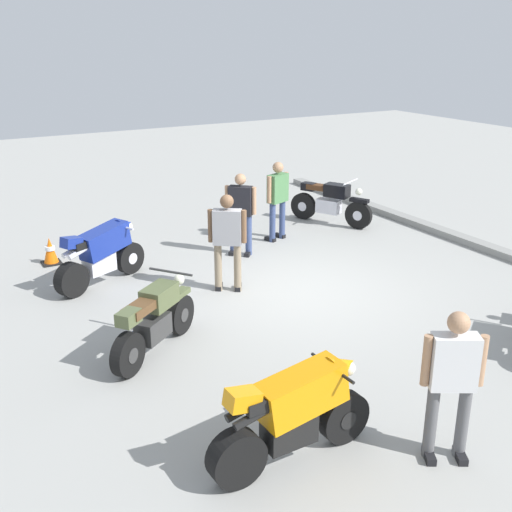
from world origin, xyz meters
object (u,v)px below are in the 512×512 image
at_px(motorcycle_olive_vintage, 154,321).
at_px(traffic_cone, 50,251).
at_px(motorcycle_black_cruiser, 330,202).
at_px(person_in_white_shirt, 452,377).
at_px(person_in_black_shirt, 241,209).
at_px(person_in_gray_shirt, 227,237).
at_px(motorcycle_orange_sportbike, 294,412).
at_px(motorcycle_blue_sportbike, 101,253).
at_px(person_in_green_shirt, 278,196).

height_order(motorcycle_olive_vintage, traffic_cone, motorcycle_olive_vintage).
bearing_deg(motorcycle_black_cruiser, person_in_white_shirt, -54.80).
bearing_deg(person_in_black_shirt, person_in_white_shirt, 33.83).
bearing_deg(person_in_gray_shirt, motorcycle_orange_sportbike, -164.47).
height_order(motorcycle_olive_vintage, person_in_black_shirt, person_in_black_shirt).
relative_size(motorcycle_olive_vintage, person_in_black_shirt, 0.99).
xyz_separation_m(person_in_black_shirt, traffic_cone, (-1.34, -3.50, -0.69)).
relative_size(person_in_gray_shirt, traffic_cone, 3.26).
bearing_deg(motorcycle_black_cruiser, motorcycle_orange_sportbike, -65.32).
height_order(motorcycle_orange_sportbike, traffic_cone, motorcycle_orange_sportbike).
relative_size(person_in_white_shirt, traffic_cone, 3.18).
xyz_separation_m(motorcycle_olive_vintage, person_in_white_shirt, (3.67, 1.84, 0.47)).
relative_size(motorcycle_orange_sportbike, motorcycle_olive_vintage, 1.18).
relative_size(person_in_black_shirt, traffic_cone, 3.15).
distance_m(motorcycle_orange_sportbike, motorcycle_blue_sportbike, 5.85).
height_order(person_in_gray_shirt, traffic_cone, person_in_gray_shirt).
distance_m(motorcycle_blue_sportbike, person_in_gray_shirt, 2.32).
distance_m(motorcycle_olive_vintage, motorcycle_blue_sportbike, 2.90).
bearing_deg(person_in_white_shirt, person_in_green_shirt, -167.93).
height_order(motorcycle_olive_vintage, person_in_gray_shirt, person_in_gray_shirt).
height_order(person_in_gray_shirt, person_in_green_shirt, person_in_gray_shirt).
height_order(person_in_white_shirt, person_in_black_shirt, person_in_white_shirt).
bearing_deg(person_in_green_shirt, traffic_cone, 59.18).
bearing_deg(person_in_black_shirt, traffic_cone, -67.15).
distance_m(motorcycle_orange_sportbike, person_in_black_shirt, 6.58).
distance_m(person_in_white_shirt, person_in_black_shirt, 6.86).
xyz_separation_m(motorcycle_orange_sportbike, person_in_gray_shirt, (-4.45, 1.52, 0.40)).
distance_m(motorcycle_orange_sportbike, traffic_cone, 7.43).
relative_size(motorcycle_black_cruiser, motorcycle_orange_sportbike, 0.98).
distance_m(motorcycle_orange_sportbike, person_in_green_shirt, 7.48).
xyz_separation_m(motorcycle_blue_sportbike, person_in_white_shirt, (6.57, 1.73, 0.37)).
distance_m(motorcycle_black_cruiser, person_in_gray_shirt, 4.68).
xyz_separation_m(motorcycle_blue_sportbike, person_in_gray_shirt, (1.39, 1.81, 0.40)).
bearing_deg(motorcycle_olive_vintage, person_in_white_shirt, -100.34).
bearing_deg(motorcycle_black_cruiser, person_in_green_shirt, -102.57).
bearing_deg(person_in_gray_shirt, person_in_white_shirt, -146.55).
bearing_deg(person_in_gray_shirt, person_in_black_shirt, -0.65).
relative_size(motorcycle_orange_sportbike, traffic_cone, 3.69).
relative_size(person_in_white_shirt, person_in_black_shirt, 1.01).
relative_size(person_in_gray_shirt, person_in_green_shirt, 1.01).
bearing_deg(person_in_green_shirt, motorcycle_black_cruiser, -95.41).
bearing_deg(motorcycle_black_cruiser, motorcycle_olive_vintage, -82.99).
height_order(motorcycle_black_cruiser, person_in_black_shirt, person_in_black_shirt).
bearing_deg(person_in_green_shirt, motorcycle_blue_sportbike, 79.02).
xyz_separation_m(motorcycle_blue_sportbike, traffic_cone, (-1.53, -0.59, -0.33)).
bearing_deg(motorcycle_black_cruiser, person_in_black_shirt, -99.94).
bearing_deg(motorcycle_blue_sportbike, person_in_gray_shirt, -62.54).
height_order(motorcycle_black_cruiser, traffic_cone, motorcycle_black_cruiser).
distance_m(person_in_gray_shirt, person_in_green_shirt, 3.00).
bearing_deg(motorcycle_orange_sportbike, person_in_white_shirt, -28.45).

